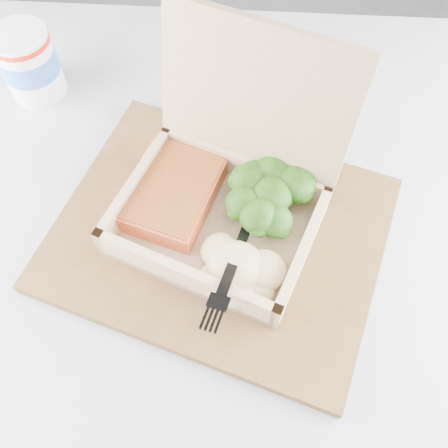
{
  "coord_description": "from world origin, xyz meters",
  "views": [
    {
      "loc": [
        -0.45,
        0.02,
        1.24
      ],
      "look_at": [
        -0.45,
        0.29,
        0.78
      ],
      "focal_mm": 40.0,
      "sensor_mm": 36.0,
      "label": 1
    }
  ],
  "objects_px": {
    "takeout_container": "(229,184)",
    "paper_cup": "(29,62)",
    "serving_tray": "(219,233)",
    "cafe_table": "(209,304)"
  },
  "relations": [
    {
      "from": "takeout_container",
      "to": "paper_cup",
      "type": "bearing_deg",
      "value": 166.72
    },
    {
      "from": "serving_tray",
      "to": "takeout_container",
      "type": "distance_m",
      "value": 0.06
    },
    {
      "from": "paper_cup",
      "to": "cafe_table",
      "type": "bearing_deg",
      "value": -47.18
    },
    {
      "from": "takeout_container",
      "to": "paper_cup",
      "type": "distance_m",
      "value": 0.33
    },
    {
      "from": "cafe_table",
      "to": "serving_tray",
      "type": "distance_m",
      "value": 0.2
    },
    {
      "from": "takeout_container",
      "to": "paper_cup",
      "type": "xyz_separation_m",
      "value": [
        -0.26,
        0.21,
        -0.01
      ]
    },
    {
      "from": "cafe_table",
      "to": "takeout_container",
      "type": "distance_m",
      "value": 0.26
    },
    {
      "from": "cafe_table",
      "to": "serving_tray",
      "type": "bearing_deg",
      "value": 28.29
    },
    {
      "from": "serving_tray",
      "to": "takeout_container",
      "type": "xyz_separation_m",
      "value": [
        0.01,
        0.03,
        0.06
      ]
    },
    {
      "from": "paper_cup",
      "to": "serving_tray",
      "type": "bearing_deg",
      "value": -43.96
    }
  ]
}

